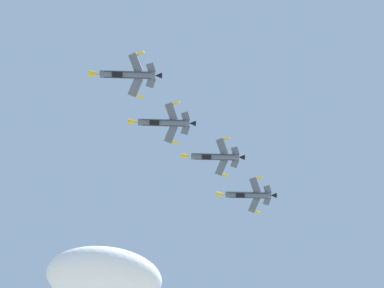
% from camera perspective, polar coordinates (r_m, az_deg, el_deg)
% --- Properties ---
extents(cloud_near_formation, '(55.02, 39.47, 23.94)m').
position_cam_1_polar(cloud_near_formation, '(270.29, -9.11, -13.67)').
color(cloud_near_formation, white).
extents(fighter_jet_lead, '(15.86, 8.66, 6.14)m').
position_cam_1_polar(fighter_jet_lead, '(120.60, -6.90, 7.22)').
color(fighter_jet_lead, '#4C5666').
extents(fighter_jet_left_wing, '(15.86, 8.24, 6.71)m').
position_cam_1_polar(fighter_jet_left_wing, '(128.00, -3.10, 2.24)').
color(fighter_jet_left_wing, '#4C5666').
extents(fighter_jet_right_wing, '(15.86, 8.48, 6.40)m').
position_cam_1_polar(fighter_jet_right_wing, '(137.43, 2.30, -1.34)').
color(fighter_jet_right_wing, '#4C5666').
extents(fighter_jet_left_outer, '(15.86, 8.59, 6.25)m').
position_cam_1_polar(fighter_jet_left_outer, '(145.54, 5.79, -5.32)').
color(fighter_jet_left_outer, '#4C5666').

